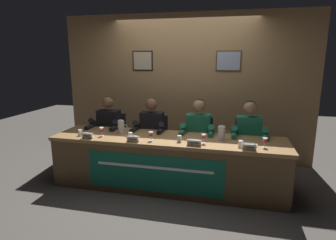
{
  "coord_description": "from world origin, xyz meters",
  "views": [
    {
      "loc": [
        0.88,
        -3.7,
        1.84
      ],
      "look_at": [
        0.0,
        0.0,
        0.99
      ],
      "focal_mm": 29.89,
      "sensor_mm": 36.0,
      "label": 1
    }
  ],
  "objects_px": {
    "panelist_center_right": "(198,133)",
    "water_cup_center_right": "(179,139)",
    "panelist_far_right": "(249,136)",
    "water_pitcher_left_side": "(121,127)",
    "chair_center_left": "(154,144)",
    "nameplate_center_right": "(194,143)",
    "panelist_far_left": "(107,128)",
    "panelist_center_left": "(151,130)",
    "juice_glass_far_left": "(102,130)",
    "chair_far_right": "(247,150)",
    "nameplate_center_left": "(133,139)",
    "water_pitcher_right_side": "(222,133)",
    "water_cup_far_left": "(80,133)",
    "chair_far_left": "(113,141)",
    "nameplate_far_right": "(249,147)",
    "document_stack_far_right": "(249,144)",
    "juice_glass_far_right": "(265,141)",
    "chair_center_right": "(199,147)",
    "nameplate_far_left": "(87,135)",
    "juice_glass_center_left": "(151,134)",
    "water_cup_far_right": "(241,144)",
    "juice_glass_center_right": "(204,137)",
    "water_cup_center_left": "(130,136)"
  },
  "relations": [
    {
      "from": "juice_glass_far_left",
      "to": "water_cup_far_left",
      "type": "bearing_deg",
      "value": -170.46
    },
    {
      "from": "nameplate_far_right",
      "to": "chair_far_right",
      "type": "bearing_deg",
      "value": 88.26
    },
    {
      "from": "nameplate_center_left",
      "to": "panelist_far_right",
      "type": "height_order",
      "value": "panelist_far_right"
    },
    {
      "from": "water_cup_far_right",
      "to": "juice_glass_center_left",
      "type": "bearing_deg",
      "value": 179.37
    },
    {
      "from": "panelist_center_left",
      "to": "juice_glass_center_left",
      "type": "relative_size",
      "value": 9.94
    },
    {
      "from": "nameplate_far_right",
      "to": "panelist_center_left",
      "type": "bearing_deg",
      "value": 154.38
    },
    {
      "from": "panelist_center_right",
      "to": "nameplate_center_right",
      "type": "xyz_separation_m",
      "value": [
        0.04,
        -0.68,
        0.06
      ]
    },
    {
      "from": "chair_center_right",
      "to": "nameplate_center_right",
      "type": "xyz_separation_m",
      "value": [
        0.04,
        -0.88,
        0.34
      ]
    },
    {
      "from": "chair_center_left",
      "to": "panelist_far_left",
      "type": "bearing_deg",
      "value": -165.03
    },
    {
      "from": "water_pitcher_right_side",
      "to": "panelist_center_left",
      "type": "bearing_deg",
      "value": 163.6
    },
    {
      "from": "chair_center_left",
      "to": "chair_center_right",
      "type": "distance_m",
      "value": 0.75
    },
    {
      "from": "chair_center_left",
      "to": "panelist_center_right",
      "type": "relative_size",
      "value": 0.73
    },
    {
      "from": "panelist_far_left",
      "to": "juice_glass_far_right",
      "type": "distance_m",
      "value": 2.47
    },
    {
      "from": "nameplate_far_right",
      "to": "document_stack_far_right",
      "type": "relative_size",
      "value": 0.71
    },
    {
      "from": "panelist_center_right",
      "to": "water_cup_center_right",
      "type": "height_order",
      "value": "panelist_center_right"
    },
    {
      "from": "juice_glass_far_right",
      "to": "water_pitcher_right_side",
      "type": "bearing_deg",
      "value": 157.29
    },
    {
      "from": "juice_glass_far_right",
      "to": "water_cup_far_right",
      "type": "relative_size",
      "value": 1.46
    },
    {
      "from": "juice_glass_far_left",
      "to": "chair_center_left",
      "type": "height_order",
      "value": "chair_center_left"
    },
    {
      "from": "nameplate_center_right",
      "to": "juice_glass_center_right",
      "type": "height_order",
      "value": "juice_glass_center_right"
    },
    {
      "from": "juice_glass_far_right",
      "to": "water_cup_far_right",
      "type": "bearing_deg",
      "value": -168.7
    },
    {
      "from": "chair_center_right",
      "to": "document_stack_far_right",
      "type": "distance_m",
      "value": 1.05
    },
    {
      "from": "juice_glass_far_right",
      "to": "juice_glass_far_left",
      "type": "bearing_deg",
      "value": 179.47
    },
    {
      "from": "panelist_center_left",
      "to": "chair_center_left",
      "type": "bearing_deg",
      "value": 90.0
    },
    {
      "from": "nameplate_far_left",
      "to": "water_pitcher_right_side",
      "type": "distance_m",
      "value": 1.86
    },
    {
      "from": "water_cup_far_left",
      "to": "panelist_center_right",
      "type": "height_order",
      "value": "panelist_center_right"
    },
    {
      "from": "nameplate_center_left",
      "to": "water_pitcher_left_side",
      "type": "bearing_deg",
      "value": 130.29
    },
    {
      "from": "water_cup_far_left",
      "to": "chair_far_right",
      "type": "bearing_deg",
      "value": 18.31
    },
    {
      "from": "water_cup_far_left",
      "to": "juice_glass_far_right",
      "type": "bearing_deg",
      "value": 0.72
    },
    {
      "from": "nameplate_far_left",
      "to": "document_stack_far_right",
      "type": "bearing_deg",
      "value": 5.34
    },
    {
      "from": "juice_glass_center_right",
      "to": "juice_glass_far_left",
      "type": "bearing_deg",
      "value": 179.04
    },
    {
      "from": "panelist_far_left",
      "to": "panelist_center_left",
      "type": "xyz_separation_m",
      "value": [
        0.75,
        0.0,
        0.0
      ]
    },
    {
      "from": "document_stack_far_right",
      "to": "water_cup_center_left",
      "type": "bearing_deg",
      "value": -177.46
    },
    {
      "from": "juice_glass_far_left",
      "to": "chair_far_right",
      "type": "distance_m",
      "value": 2.22
    },
    {
      "from": "chair_far_left",
      "to": "nameplate_center_left",
      "type": "xyz_separation_m",
      "value": [
        0.71,
        -0.9,
        0.34
      ]
    },
    {
      "from": "water_cup_far_left",
      "to": "panelist_far_right",
      "type": "bearing_deg",
      "value": 13.88
    },
    {
      "from": "juice_glass_center_right",
      "to": "chair_far_right",
      "type": "xyz_separation_m",
      "value": [
        0.6,
        0.76,
        -0.38
      ]
    },
    {
      "from": "juice_glass_center_right",
      "to": "panelist_far_left",
      "type": "bearing_deg",
      "value": 161.18
    },
    {
      "from": "panelist_far_left",
      "to": "panelist_center_right",
      "type": "distance_m",
      "value": 1.49
    },
    {
      "from": "juice_glass_far_left",
      "to": "chair_center_right",
      "type": "relative_size",
      "value": 0.14
    },
    {
      "from": "water_cup_center_right",
      "to": "panelist_far_right",
      "type": "distance_m",
      "value": 1.08
    },
    {
      "from": "panelist_far_right",
      "to": "water_pitcher_left_side",
      "type": "distance_m",
      "value": 1.89
    },
    {
      "from": "juice_glass_far_left",
      "to": "water_cup_far_left",
      "type": "xyz_separation_m",
      "value": [
        -0.31,
        -0.05,
        -0.05
      ]
    },
    {
      "from": "panelist_center_left",
      "to": "chair_center_right",
      "type": "distance_m",
      "value": 0.82
    },
    {
      "from": "nameplate_center_left",
      "to": "water_pitcher_right_side",
      "type": "bearing_deg",
      "value": 17.76
    },
    {
      "from": "nameplate_center_left",
      "to": "panelist_center_right",
      "type": "relative_size",
      "value": 0.13
    },
    {
      "from": "water_cup_far_right",
      "to": "document_stack_far_right",
      "type": "xyz_separation_m",
      "value": [
        0.11,
        0.12,
        -0.03
      ]
    },
    {
      "from": "water_pitcher_left_side",
      "to": "panelist_center_right",
      "type": "bearing_deg",
      "value": 15.69
    },
    {
      "from": "chair_far_left",
      "to": "water_pitcher_right_side",
      "type": "relative_size",
      "value": 4.31
    },
    {
      "from": "nameplate_center_right",
      "to": "juice_glass_far_right",
      "type": "relative_size",
      "value": 1.48
    },
    {
      "from": "chair_far_right",
      "to": "nameplate_far_right",
      "type": "distance_m",
      "value": 0.96
    }
  ]
}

